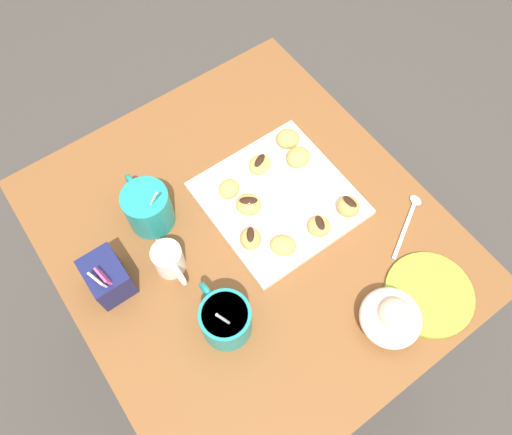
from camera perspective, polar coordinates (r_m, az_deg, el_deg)
ground_plane at (r=1.70m, az=-0.65°, el=-12.27°), size 8.00×8.00×0.00m
dining_table at (r=1.15m, az=-0.95°, el=-5.05°), size 0.84×0.76×0.74m
pastry_plate_square at (r=1.03m, az=2.69°, el=2.25°), size 0.29×0.29×0.02m
coffee_mug_teal_left at (r=0.89m, az=-3.67°, el=-11.95°), size 0.13×0.09×0.14m
coffee_mug_teal_right at (r=1.00m, az=-12.75°, el=1.24°), size 0.14×0.10×0.15m
cream_pitcher_white at (r=0.95m, az=-10.31°, el=-4.93°), size 0.10×0.06×0.07m
sugar_caddy at (r=0.97m, az=-17.23°, el=-6.77°), size 0.09×0.07×0.11m
ice_cream_bowl at (r=0.94m, az=15.77°, el=-11.30°), size 0.12×0.12×0.09m
saucer_lime_left at (r=1.01m, az=19.88°, el=-8.54°), size 0.17×0.17×0.01m
loose_spoon_near_saucer at (r=1.07m, az=17.69°, el=-0.10°), size 0.09×0.14×0.01m
beignet_0 at (r=0.98m, az=7.50°, el=-1.05°), size 0.07×0.07×0.03m
chocolate_drizzle_0 at (r=0.97m, az=7.62°, el=-0.62°), size 0.04×0.03×0.00m
beignet_1 at (r=1.06m, az=5.04°, el=7.15°), size 0.06×0.07×0.04m
beignet_2 at (r=1.02m, az=-3.24°, el=3.41°), size 0.06×0.06×0.03m
beignet_3 at (r=1.00m, az=-0.90°, el=1.55°), size 0.07×0.07×0.03m
chocolate_drizzle_3 at (r=0.98m, az=-0.91°, el=2.04°), size 0.04×0.04×0.00m
beignet_4 at (r=1.09m, az=3.81°, el=9.33°), size 0.07×0.07×0.04m
beignet_5 at (r=1.05m, az=0.43°, el=6.30°), size 0.06×0.07×0.03m
chocolate_drizzle_5 at (r=1.04m, az=0.44°, el=6.80°), size 0.03×0.04×0.00m
beignet_6 at (r=1.01m, az=10.90°, el=1.30°), size 0.05×0.05×0.04m
chocolate_drizzle_6 at (r=0.99m, az=11.10°, el=1.86°), size 0.04×0.02×0.00m
beignet_7 at (r=0.96m, az=3.25°, el=-3.34°), size 0.07×0.07×0.03m
beignet_8 at (r=0.96m, az=-0.65°, el=-2.55°), size 0.06×0.06×0.04m
chocolate_drizzle_8 at (r=0.94m, az=-0.67°, el=-2.04°), size 0.04×0.03×0.00m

